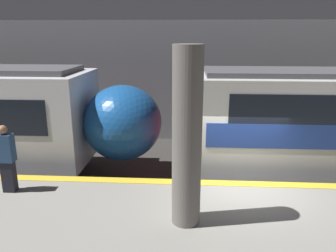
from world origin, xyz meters
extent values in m
plane|color=#33302D|center=(0.00, 0.00, 0.00)|extent=(120.00, 120.00, 0.00)
cube|color=gold|center=(0.00, -0.15, 1.03)|extent=(40.00, 0.30, 0.01)
cube|color=#939399|center=(0.00, 6.52, 2.56)|extent=(50.00, 0.15, 5.13)
cylinder|color=slate|center=(-1.37, -1.89, 2.72)|extent=(0.55, 0.55, 3.39)
ellipsoid|color=#195199|center=(-3.39, 2.18, 1.90)|extent=(2.42, 2.65, 2.34)
sphere|color=#F2EFCC|center=(-2.44, 2.18, 1.48)|extent=(0.20, 0.20, 0.20)
cube|color=red|center=(-1.37, 2.18, 1.82)|extent=(0.25, 2.82, 2.23)
cube|color=black|center=(-1.37, 2.18, 2.93)|extent=(0.25, 2.54, 0.89)
sphere|color=#EA4C42|center=(-1.52, 1.53, 1.43)|extent=(0.18, 0.18, 0.18)
sphere|color=#EA4C42|center=(-1.52, 2.82, 1.43)|extent=(0.18, 0.18, 0.18)
cube|color=black|center=(-5.48, -0.87, 1.39)|extent=(0.28, 0.20, 0.74)
cube|color=navy|center=(-5.48, -0.87, 2.09)|extent=(0.38, 0.24, 0.65)
sphere|color=#9E7051|center=(-5.48, -0.87, 2.52)|extent=(0.21, 0.21, 0.21)
camera|label=1|loc=(-1.36, -7.61, 4.58)|focal=35.00mm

